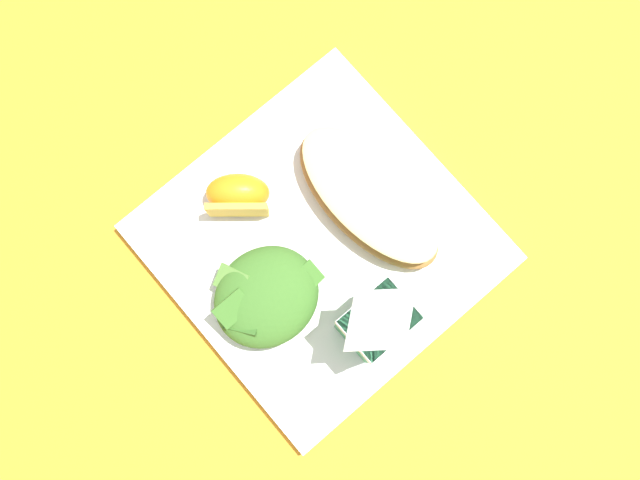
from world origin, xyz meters
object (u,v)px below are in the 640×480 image
white_plate (320,243)px  milk_carton (377,322)px  cheesy_pizza_bread (368,197)px  green_salad_pile (266,297)px  orange_wedge_front (238,195)px

white_plate → milk_carton: 0.11m
cheesy_pizza_bread → green_salad_pile: 0.13m
green_salad_pile → orange_wedge_front: green_salad_pile is taller
cheesy_pizza_bread → orange_wedge_front: bearing=-41.2°
white_plate → green_salad_pile: bearing=7.3°
green_salad_pile → milk_carton: size_ratio=0.93×
white_plate → orange_wedge_front: (0.03, -0.08, 0.03)m
white_plate → green_salad_pile: size_ratio=2.74×
white_plate → orange_wedge_front: bearing=-68.7°
cheesy_pizza_bread → green_salad_pile: (0.13, 0.01, 0.00)m
white_plate → orange_wedge_front: orange_wedge_front is taller
cheesy_pizza_bread → orange_wedge_front: 0.12m
cheesy_pizza_bread → orange_wedge_front: size_ratio=2.52×
green_salad_pile → milk_carton: bearing=125.2°
white_plate → milk_carton: (0.01, 0.09, 0.07)m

